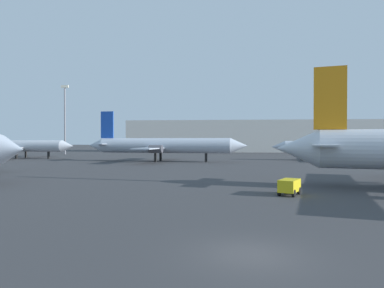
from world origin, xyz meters
TOP-DOWN VIEW (x-y plane):
  - ground_plane at (0.00, 0.00)m, footprint 600.00×600.00m
  - airplane_distant at (-14.02, 58.36)m, footprint 34.96×22.26m
  - airplane_far_left at (-50.64, 67.58)m, footprint 27.47×23.99m
  - airplane_far_right at (24.18, 65.17)m, footprint 28.60×18.65m
  - baggage_cart at (4.33, 15.34)m, footprint 2.23×2.73m
  - light_mast_left at (-51.56, 91.72)m, footprint 2.40×0.50m
  - terminal_building at (9.92, 122.53)m, footprint 95.78×19.33m

SIDE VIEW (x-z plane):
  - ground_plane at x=0.00m, z-range 0.00..0.00m
  - baggage_cart at x=4.33m, z-range 0.11..1.41m
  - airplane_far_right at x=24.18m, z-range -1.80..7.76m
  - airplane_far_left at x=-50.64m, z-range -1.20..7.31m
  - airplane_distant at x=-14.02m, z-range -2.02..8.79m
  - terminal_building at x=9.92m, z-range 0.00..11.89m
  - light_mast_left at x=-51.56m, z-range 1.29..23.21m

